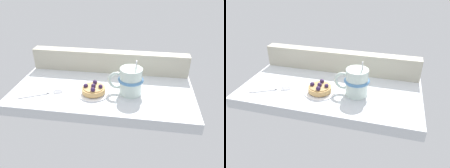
# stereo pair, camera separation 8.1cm
# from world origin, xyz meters

# --- Properties ---
(ground_plane) EXTENTS (0.70, 0.35, 0.04)m
(ground_plane) POSITION_xyz_m (0.00, 0.00, -0.02)
(ground_plane) COLOR silver
(window_rail_back) EXTENTS (0.68, 0.05, 0.09)m
(window_rail_back) POSITION_xyz_m (0.00, 0.15, 0.05)
(window_rail_back) COLOR #B2AD99
(window_rail_back) RESTS_ON ground_plane
(dessert_plate) EXTENTS (0.12, 0.12, 0.01)m
(dessert_plate) POSITION_xyz_m (-0.03, -0.05, 0.00)
(dessert_plate) COLOR white
(dessert_plate) RESTS_ON ground_plane
(raspberry_tart) EXTENTS (0.09, 0.09, 0.03)m
(raspberry_tart) POSITION_xyz_m (-0.03, -0.05, 0.02)
(raspberry_tart) COLOR tan
(raspberry_tart) RESTS_ON dessert_plate
(coffee_mug) EXTENTS (0.13, 0.09, 0.14)m
(coffee_mug) POSITION_xyz_m (0.11, -0.03, 0.05)
(coffee_mug) COLOR silver
(coffee_mug) RESTS_ON ground_plane
(dessert_fork) EXTENTS (0.15, 0.09, 0.01)m
(dessert_fork) POSITION_xyz_m (-0.22, -0.08, 0.00)
(dessert_fork) COLOR silver
(dessert_fork) RESTS_ON ground_plane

